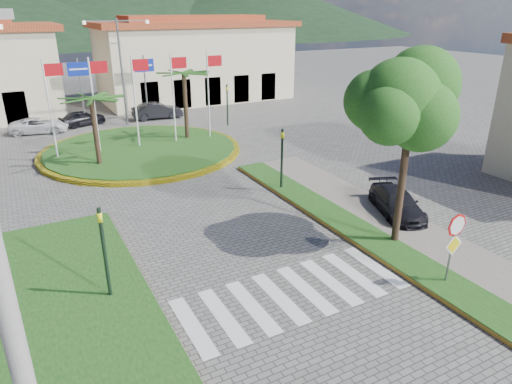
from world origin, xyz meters
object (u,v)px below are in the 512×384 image
car_dark_b (157,111)px  stop_sign (454,238)px  roundabout_island (142,149)px  deciduous_tree (411,114)px  car_dark_a (82,118)px  utility_pole (8,317)px  car_side_right (397,203)px  white_van (39,125)px

car_dark_b → stop_sign: bearing=-173.0°
roundabout_island → deciduous_tree: deciduous_tree is taller
deciduous_tree → stop_sign: bearing=-101.2°
stop_sign → car_dark_a: stop_sign is taller
deciduous_tree → car_dark_a: (-7.69, 26.33, -4.57)m
utility_pole → car_dark_a: bearing=80.4°
car_dark_a → car_dark_b: 5.97m
car_side_right → utility_pole: bearing=-132.8°
utility_pole → car_dark_b: (11.26, 30.88, -3.82)m
white_van → car_dark_a: car_dark_a is taller
roundabout_island → car_side_right: 16.77m
car_dark_a → car_dark_b: bearing=-111.8°
roundabout_island → car_dark_a: bearing=103.3°
roundabout_island → car_side_right: size_ratio=3.23×
roundabout_island → utility_pole: utility_pole is taller
white_van → car_dark_b: 9.15m
stop_sign → white_van: (-10.29, 28.49, -1.23)m
stop_sign → car_side_right: (2.60, 5.04, -1.22)m
white_van → car_dark_a: 3.31m
car_dark_a → roundabout_island: bearing=175.7°
stop_sign → car_side_right: 5.80m
deciduous_tree → white_van: size_ratio=1.67×
roundabout_island → stop_sign: roundabout_island is taller
stop_sign → car_dark_b: stop_sign is taller
car_side_right → roundabout_island: bearing=138.7°
car_dark_a → car_dark_b: car_dark_b is taller
deciduous_tree → utility_pole: bearing=-159.0°
deciduous_tree → car_dark_a: bearing=106.3°
roundabout_island → white_van: (-5.39, 8.45, 0.40)m
roundabout_island → utility_pole: bearing=-108.8°
white_van → car_side_right: car_side_right is taller
utility_pole → car_side_right: size_ratio=2.29×
roundabout_island → utility_pole: (-7.50, -22.00, 4.33)m
deciduous_tree → car_dark_b: size_ratio=1.65×
roundabout_island → white_van: roundabout_island is taller
deciduous_tree → car_dark_b: bearing=93.9°
white_van → utility_pole: bearing=-172.7°
white_van → deciduous_tree: bearing=-145.6°
utility_pole → car_dark_a: (5.31, 31.33, -3.90)m
stop_sign → utility_pole: utility_pole is taller
car_dark_a → deciduous_tree: bearing=178.8°
stop_sign → utility_pole: bearing=-171.0°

